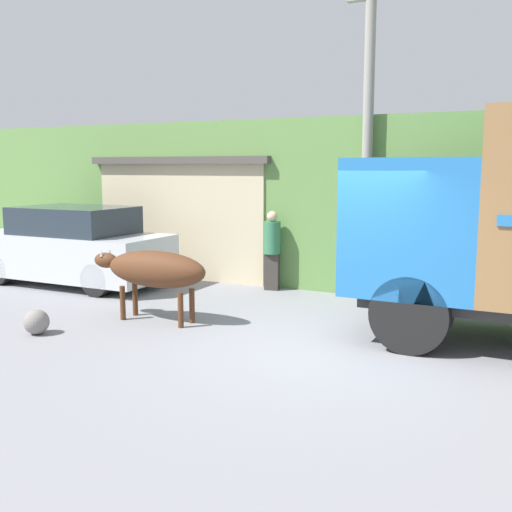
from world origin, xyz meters
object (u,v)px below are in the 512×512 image
brown_cow (154,270)px  roadside_rock (37,322)px  parked_suv (72,247)px  pedestrian_on_hill (272,247)px  utility_pole (368,125)px

brown_cow → roadside_rock: size_ratio=5.72×
brown_cow → parked_suv: parked_suv is taller
parked_suv → roadside_rock: bearing=-55.2°
parked_suv → pedestrian_on_hill: 4.40m
pedestrian_on_hill → roadside_rock: size_ratio=4.27×
pedestrian_on_hill → roadside_rock: pedestrian_on_hill is taller
brown_cow → roadside_rock: bearing=-125.0°
utility_pole → roadside_rock: (-3.78, -4.73, -3.13)m
parked_suv → roadside_rock: (2.34, -3.30, -0.62)m
parked_suv → roadside_rock: size_ratio=11.39×
utility_pole → brown_cow: bearing=-128.7°
pedestrian_on_hill → parked_suv: bearing=8.7°
utility_pole → parked_suv: bearing=-166.8°
brown_cow → pedestrian_on_hill: pedestrian_on_hill is taller
pedestrian_on_hill → roadside_rock: (-1.84, -4.65, -0.71)m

